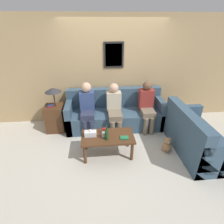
# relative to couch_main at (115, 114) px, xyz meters

# --- Properties ---
(ground_plane) EXTENTS (16.00, 16.00, 0.00)m
(ground_plane) POSITION_rel_couch_main_xyz_m (0.00, -0.50, -0.32)
(ground_plane) COLOR beige
(wall_back) EXTENTS (9.00, 0.08, 2.60)m
(wall_back) POSITION_rel_couch_main_xyz_m (0.00, 0.43, 0.98)
(wall_back) COLOR tan
(wall_back) RESTS_ON ground_plane
(couch_main) EXTENTS (2.38, 0.82, 0.92)m
(couch_main) POSITION_rel_couch_main_xyz_m (0.00, 0.00, 0.00)
(couch_main) COLOR #385166
(couch_main) RESTS_ON ground_plane
(couch_side) EXTENTS (0.82, 1.53, 0.92)m
(couch_side) POSITION_rel_couch_main_xyz_m (1.50, -1.18, 0.00)
(couch_side) COLOR #385166
(couch_side) RESTS_ON ground_plane
(coffee_table) EXTENTS (1.02, 0.54, 0.45)m
(coffee_table) POSITION_rel_couch_main_xyz_m (-0.27, -1.12, 0.06)
(coffee_table) COLOR #4C2D19
(coffee_table) RESTS_ON ground_plane
(side_table_with_lamp) EXTENTS (0.45, 0.42, 1.10)m
(side_table_with_lamp) POSITION_rel_couch_main_xyz_m (-1.47, -0.08, 0.08)
(side_table_with_lamp) COLOR #4C2D19
(side_table_with_lamp) RESTS_ON ground_plane
(wine_bottle) EXTENTS (0.07, 0.07, 0.30)m
(wine_bottle) POSITION_rel_couch_main_xyz_m (-0.30, -1.22, 0.24)
(wine_bottle) COLOR #19421E
(wine_bottle) RESTS_ON coffee_table
(drinking_glass) EXTENTS (0.07, 0.07, 0.10)m
(drinking_glass) POSITION_rel_couch_main_xyz_m (-0.35, -1.14, 0.18)
(drinking_glass) COLOR silver
(drinking_glass) RESTS_ON coffee_table
(book_stack) EXTENTS (0.16, 0.11, 0.03)m
(book_stack) POSITION_rel_couch_main_xyz_m (0.04, -1.23, 0.14)
(book_stack) COLOR #237547
(book_stack) RESTS_ON coffee_table
(soda_can) EXTENTS (0.07, 0.07, 0.12)m
(soda_can) POSITION_rel_couch_main_xyz_m (-0.33, -1.03, 0.19)
(soda_can) COLOR red
(soda_can) RESTS_ON coffee_table
(tissue_box) EXTENTS (0.23, 0.12, 0.15)m
(tissue_box) POSITION_rel_couch_main_xyz_m (-0.60, -1.08, 0.18)
(tissue_box) COLOR silver
(tissue_box) RESTS_ON coffee_table
(person_left) EXTENTS (0.34, 0.58, 1.19)m
(person_left) POSITION_rel_couch_main_xyz_m (-0.68, -0.17, 0.34)
(person_left) COLOR #2D334C
(person_left) RESTS_ON ground_plane
(person_middle) EXTENTS (0.34, 0.66, 1.16)m
(person_middle) POSITION_rel_couch_main_xyz_m (-0.05, -0.23, 0.31)
(person_middle) COLOR #756651
(person_middle) RESTS_ON ground_plane
(person_right) EXTENTS (0.34, 0.58, 1.18)m
(person_right) POSITION_rel_couch_main_xyz_m (0.74, -0.20, 0.33)
(person_right) COLOR #756651
(person_right) RESTS_ON ground_plane
(teddy_bear) EXTENTS (0.21, 0.21, 0.32)m
(teddy_bear) POSITION_rel_couch_main_xyz_m (0.95, -1.14, -0.18)
(teddy_bear) COLOR #A87A51
(teddy_bear) RESTS_ON ground_plane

